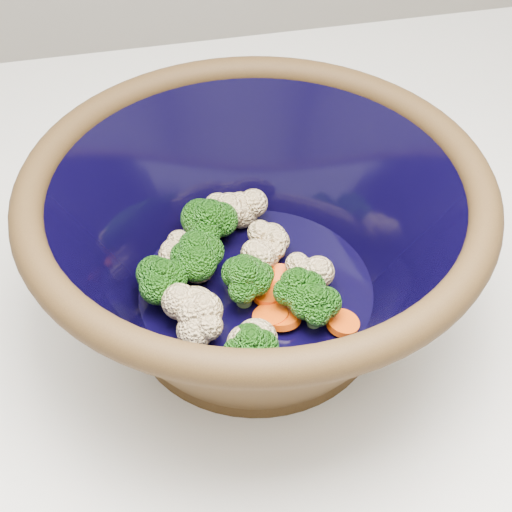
{
  "coord_description": "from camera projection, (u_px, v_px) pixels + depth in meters",
  "views": [
    {
      "loc": [
        -0.06,
        -0.3,
        1.38
      ],
      "look_at": [
        0.03,
        0.1,
        0.97
      ],
      "focal_mm": 50.0,
      "sensor_mm": 36.0,
      "label": 1
    }
  ],
  "objects": [
    {
      "name": "vegetable_pile",
      "position": [
        235.0,
        271.0,
        0.58
      ],
      "size": [
        0.17,
        0.2,
        0.06
      ],
      "color": "#608442",
      "rests_on": "mixing_bowl"
    },
    {
      "name": "mixing_bowl",
      "position": [
        256.0,
        243.0,
        0.57
      ],
      "size": [
        0.36,
        0.36,
        0.16
      ],
      "rotation": [
        0.0,
        0.0,
        -0.0
      ],
      "color": "black",
      "rests_on": "counter"
    }
  ]
}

